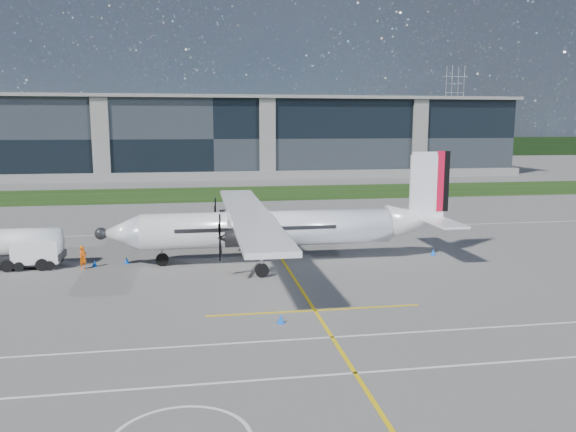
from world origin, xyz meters
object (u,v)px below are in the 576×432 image
at_px(safety_cone_nose_stbd, 127,260).
at_px(safety_cone_tail, 433,252).
at_px(safety_cone_stbdwing, 231,226).
at_px(turboprop_aircraft, 281,208).
at_px(baggage_tug, 37,254).
at_px(pylon_east, 454,110).
at_px(fuel_tanker_truck, 1,249).
at_px(safety_cone_fwd, 94,263).
at_px(safety_cone_portwing, 281,319).
at_px(ground_crew_person, 83,256).

bearing_deg(safety_cone_nose_stbd, safety_cone_tail, -2.75).
xyz_separation_m(safety_cone_nose_stbd, safety_cone_stbdwing, (8.50, 12.74, 0.00)).
bearing_deg(safety_cone_tail, turboprop_aircraft, 180.00).
height_order(turboprop_aircraft, baggage_tug, turboprop_aircraft).
relative_size(pylon_east, safety_cone_tail, 60.00).
bearing_deg(turboprop_aircraft, safety_cone_tail, -0.00).
bearing_deg(safety_cone_tail, baggage_tug, 178.23).
relative_size(pylon_east, fuel_tanker_truck, 3.94).
distance_m(safety_cone_nose_stbd, safety_cone_fwd, 2.26).
height_order(safety_cone_nose_stbd, safety_cone_fwd, same).
bearing_deg(safety_cone_portwing, safety_cone_fwd, 130.01).
relative_size(turboprop_aircraft, baggage_tug, 8.03).
distance_m(baggage_tug, safety_cone_tail, 29.60).
height_order(pylon_east, safety_cone_stbdwing, pylon_east).
height_order(safety_cone_fwd, safety_cone_stbdwing, same).
height_order(pylon_east, safety_cone_fwd, pylon_east).
bearing_deg(ground_crew_person, safety_cone_stbdwing, -4.65).
height_order(pylon_east, safety_cone_nose_stbd, pylon_east).
bearing_deg(turboprop_aircraft, pylon_east, 60.38).
distance_m(safety_cone_nose_stbd, safety_cone_portwing, 17.09).
xyz_separation_m(baggage_tug, ground_crew_person, (3.29, -0.91, -0.05)).
xyz_separation_m(pylon_east, safety_cone_fwd, (-95.70, -143.92, -14.75)).
xyz_separation_m(baggage_tug, safety_cone_nose_stbd, (6.14, 0.21, -0.76)).
distance_m(baggage_tug, safety_cone_nose_stbd, 6.19).
distance_m(turboprop_aircraft, baggage_tug, 17.79).
distance_m(ground_crew_person, safety_cone_stbdwing, 17.93).
distance_m(pylon_east, safety_cone_nose_stbd, 171.81).
distance_m(ground_crew_person, safety_cone_nose_stbd, 3.14).
bearing_deg(safety_cone_tail, pylon_east, 64.13).
distance_m(fuel_tanker_truck, safety_cone_nose_stbd, 8.65).
height_order(baggage_tug, ground_crew_person, baggage_tug).
bearing_deg(safety_cone_nose_stbd, safety_cone_stbdwing, 56.27).
distance_m(safety_cone_fwd, safety_cone_stbdwing, 17.05).
relative_size(baggage_tug, ground_crew_person, 1.75).
distance_m(fuel_tanker_truck, ground_crew_person, 5.85).
distance_m(fuel_tanker_truck, safety_cone_tail, 32.05).
distance_m(baggage_tug, safety_cone_stbdwing, 19.56).
xyz_separation_m(ground_crew_person, safety_cone_portwing, (12.20, -13.18, -0.71)).
height_order(fuel_tanker_truck, baggage_tug, fuel_tanker_truck).
distance_m(turboprop_aircraft, safety_cone_nose_stbd, 12.05).
bearing_deg(turboprop_aircraft, safety_cone_nose_stbd, 174.35).
distance_m(pylon_east, turboprop_aircraft, 166.57).
xyz_separation_m(baggage_tug, safety_cone_fwd, (3.94, -0.34, -0.76)).
distance_m(ground_crew_person, safety_cone_tail, 26.29).
bearing_deg(pylon_east, safety_cone_portwing, -118.09).
xyz_separation_m(ground_crew_person, safety_cone_nose_stbd, (2.85, 1.12, -0.71)).
xyz_separation_m(turboprop_aircraft, safety_cone_portwing, (-2.01, -13.18, -3.82)).
xyz_separation_m(ground_crew_person, safety_cone_stbdwing, (11.35, 13.86, -0.71)).
xyz_separation_m(safety_cone_portwing, safety_cone_stbdwing, (-0.85, 27.04, 0.00)).
relative_size(safety_cone_nose_stbd, safety_cone_portwing, 1.00).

